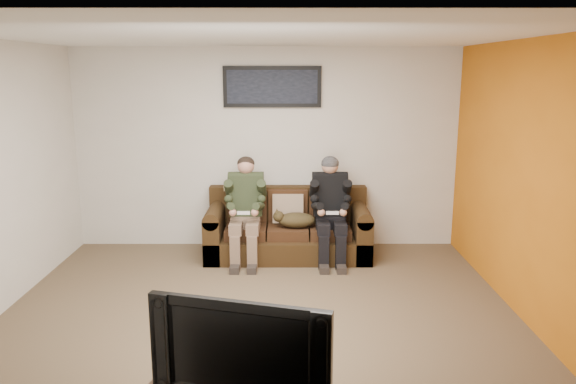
{
  "coord_description": "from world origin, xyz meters",
  "views": [
    {
      "loc": [
        0.27,
        -5.04,
        2.31
      ],
      "look_at": [
        0.28,
        1.2,
        0.95
      ],
      "focal_mm": 35.0,
      "sensor_mm": 36.0,
      "label": 1
    }
  ],
  "objects_px": {
    "person_right": "(330,204)",
    "cat": "(295,220)",
    "sofa": "(288,230)",
    "framed_poster": "(272,87)",
    "television": "(245,344)",
    "person_left": "(245,204)"
  },
  "relations": [
    {
      "from": "cat",
      "to": "television",
      "type": "relative_size",
      "value": 0.6
    },
    {
      "from": "framed_poster",
      "to": "television",
      "type": "height_order",
      "value": "framed_poster"
    },
    {
      "from": "sofa",
      "to": "person_left",
      "type": "distance_m",
      "value": 0.67
    },
    {
      "from": "sofa",
      "to": "framed_poster",
      "type": "relative_size",
      "value": 1.63
    },
    {
      "from": "sofa",
      "to": "person_right",
      "type": "xyz_separation_m",
      "value": [
        0.52,
        -0.17,
        0.39
      ]
    },
    {
      "from": "person_left",
      "to": "television",
      "type": "height_order",
      "value": "person_left"
    },
    {
      "from": "person_right",
      "to": "cat",
      "type": "relative_size",
      "value": 1.93
    },
    {
      "from": "sofa",
      "to": "television",
      "type": "bearing_deg",
      "value": -93.98
    },
    {
      "from": "person_left",
      "to": "television",
      "type": "distance_m",
      "value": 3.61
    },
    {
      "from": "person_right",
      "to": "cat",
      "type": "xyz_separation_m",
      "value": [
        -0.44,
        -0.03,
        -0.2
      ]
    },
    {
      "from": "person_right",
      "to": "television",
      "type": "distance_m",
      "value": 3.69
    },
    {
      "from": "cat",
      "to": "framed_poster",
      "type": "bearing_deg",
      "value": 115.89
    },
    {
      "from": "television",
      "to": "sofa",
      "type": "bearing_deg",
      "value": 101.42
    },
    {
      "from": "sofa",
      "to": "person_left",
      "type": "xyz_separation_m",
      "value": [
        -0.52,
        -0.17,
        0.39
      ]
    },
    {
      "from": "person_left",
      "to": "framed_poster",
      "type": "height_order",
      "value": "framed_poster"
    },
    {
      "from": "framed_poster",
      "to": "television",
      "type": "relative_size",
      "value": 1.13
    },
    {
      "from": "person_right",
      "to": "cat",
      "type": "height_order",
      "value": "person_right"
    },
    {
      "from": "person_left",
      "to": "framed_poster",
      "type": "distance_m",
      "value": 1.54
    },
    {
      "from": "person_left",
      "to": "cat",
      "type": "xyz_separation_m",
      "value": [
        0.61,
        -0.03,
        -0.19
      ]
    },
    {
      "from": "cat",
      "to": "television",
      "type": "height_order",
      "value": "television"
    },
    {
      "from": "sofa",
      "to": "person_left",
      "type": "relative_size",
      "value": 1.61
    },
    {
      "from": "person_left",
      "to": "cat",
      "type": "relative_size",
      "value": 1.92
    }
  ]
}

